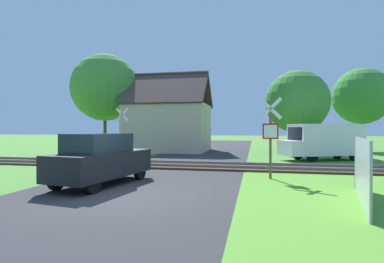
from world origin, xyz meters
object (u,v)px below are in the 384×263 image
Objects in this scene: mail_truck at (323,140)px; fence_panel at (362,170)px; stop_sign_near at (270,133)px; crossing_sign_far at (122,130)px; tree_left at (105,88)px; house at (169,126)px; tree_right at (297,102)px; parked_car at (101,159)px; tree_far at (362,96)px.

fence_panel is (-1.37, -11.10, -0.39)m from mail_truck.
crossing_sign_far is (-8.58, 5.06, 0.10)m from stop_sign_near.
mail_truck is (17.35, -5.03, -4.41)m from tree_left.
house is 19.54m from fence_panel.
tree_right is at bearing -13.85° from mail_truck.
parked_car is (-5.83, -2.45, -0.89)m from stop_sign_near.
tree_right is (2.66, 12.74, 2.30)m from stop_sign_near.
mail_truck is at bearing -26.51° from house.
stop_sign_near is 18.93m from tree_far.
tree_far is (17.12, 11.56, 2.91)m from crossing_sign_far.
house reaches higher than parked_car.
tree_far is 21.32m from fence_panel.
stop_sign_near is 0.61× the size of mail_truck.
tree_left is 23.21m from fence_panel.
fence_panel is (7.99, -0.88, -0.04)m from parked_car.
tree_far is at bearing -53.25° from mail_truck.
crossing_sign_far is 0.62× the size of mail_truck.
stop_sign_near is at bearing 131.74° from mail_truck.
parked_car is 1.07× the size of fence_panel.
parked_car is (2.75, -7.52, -0.98)m from crossing_sign_far.
mail_truck is at bearing -119.46° from tree_far.
mail_truck is at bearing 56.73° from parked_car.
house reaches higher than mail_truck.
stop_sign_near is at bearing -42.79° from tree_left.
house is 1.79× the size of fence_panel.
tree_right is 1.25× the size of mail_truck.
mail_truck is (-5.01, -8.87, -3.55)m from tree_far.
tree_far is (8.54, 16.63, 3.01)m from stop_sign_near.
parked_car is at bearing -62.54° from crossing_sign_far.
tree_left reaches higher than stop_sign_near.
stop_sign_near is at bearing -23.22° from crossing_sign_far.
tree_far reaches higher than mail_truck.
tree_left reaches higher than mail_truck.
house is (0.61, 8.25, 0.36)m from crossing_sign_far.
house reaches higher than crossing_sign_far.
tree_right is 17.69m from parked_car.
tree_left is at bearing 179.82° from tree_right.
tree_left is 17.86m from parked_car.
tree_far is at bearing 33.46° from tree_right.
tree_right is (16.47, -0.05, -1.57)m from tree_left.
fence_panel is (15.98, -16.13, -4.80)m from tree_left.
parked_car is at bearing -62.34° from tree_left.
mail_truck is (3.53, 7.76, -0.54)m from stop_sign_near.
tree_right is at bearing -0.18° from tree_left.
tree_left is 18.59m from mail_truck.
tree_left reaches higher than tree_right.
crossing_sign_far is at bearing -95.00° from house.
crossing_sign_far is 8.28m from house.
stop_sign_near reaches higher than mail_truck.
stop_sign_near is 6.38m from parked_car.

